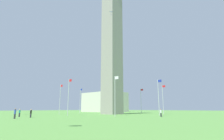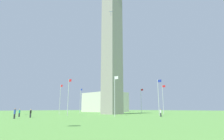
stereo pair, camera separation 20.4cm
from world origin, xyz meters
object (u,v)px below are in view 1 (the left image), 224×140
person_blue_shirt (15,114)px  obelisk_monument (112,43)px  flagpole_ne (163,98)px  person_black_shirt (31,113)px  flagpole_sw (60,98)px  flagpole_n (159,96)px  flagpole_nw (115,94)px  flagpole_e (141,100)px  kite_blue_diamond (111,12)px  flagpole_se (110,100)px  person_teal_shirt (20,113)px  flagpole_w (69,95)px  distant_building (105,102)px  flagpole_s (80,100)px  person_white_shirt (161,113)px

person_blue_shirt → obelisk_monument: bearing=29.2°
flagpole_ne → person_black_shirt: flagpole_ne is taller
flagpole_ne → flagpole_sw: size_ratio=1.00×
flagpole_n → flagpole_sw: (-27.27, -11.30, 0.00)m
flagpole_nw → flagpole_e: bearing=112.5°
flagpole_sw → kite_blue_diamond: bearing=12.1°
flagpole_n → person_blue_shirt: bearing=-111.1°
flagpole_se → kite_blue_diamond: 35.06m
flagpole_n → kite_blue_diamond: 26.62m
flagpole_e → person_blue_shirt: 46.13m
obelisk_monument → flagpole_nw: (11.35, -11.30, -17.95)m
person_teal_shirt → kite_blue_diamond: (8.49, 18.97, 27.81)m
obelisk_monument → kite_blue_diamond: 11.46m
flagpole_n → flagpole_e: bearing=135.0°
person_teal_shirt → flagpole_sw: bearing=42.5°
flagpole_w → flagpole_nw: 12.23m
flagpole_nw → distant_building: (-39.60, 36.37, -0.12)m
flagpole_ne → person_teal_shirt: (-13.35, -37.76, -4.11)m
flagpole_sw → kite_blue_diamond: size_ratio=6.31×
flagpole_ne → flagpole_s: same height
person_teal_shirt → obelisk_monument: bearing=6.8°
flagpole_w → person_blue_shirt: (4.46, -13.79, -4.04)m
person_blue_shirt → person_teal_shirt: bearing=83.7°
flagpole_n → person_black_shirt: flagpole_n is taller
flagpole_e → flagpole_w: bearing=-90.0°
person_white_shirt → kite_blue_diamond: (-12.99, -1.73, 27.79)m
flagpole_se → kite_blue_diamond: kite_blue_diamond is taller
flagpole_s → person_teal_shirt: (13.92, -26.47, -4.11)m
flagpole_ne → obelisk_monument: bearing=-135.1°
person_teal_shirt → kite_blue_diamond: 34.72m
distant_building → person_blue_shirt: bearing=-59.1°
flagpole_w → person_blue_shirt: flagpole_w is taller
obelisk_monument → flagpole_nw: bearing=-44.9°
flagpole_w → person_blue_shirt: 15.04m
flagpole_s → person_blue_shirt: 36.33m
flagpole_s → kite_blue_diamond: 33.46m
flagpole_e → flagpole_ne: bearing=-22.5°
person_white_shirt → flagpole_se: bearing=-41.6°
flagpole_nw → person_teal_shirt: size_ratio=5.54×
flagpole_e → person_black_shirt: (2.57, -42.13, -4.11)m
person_blue_shirt → distant_building: 64.00m
person_white_shirt → person_black_shirt: (-16.85, -20.39, -0.02)m
flagpole_se → flagpole_w: size_ratio=1.00×
flagpole_sw → kite_blue_diamond: (17.73, 3.80, 23.70)m
person_black_shirt → flagpole_n: bearing=-18.5°
kite_blue_diamond → obelisk_monument: bearing=130.9°
flagpole_s → flagpole_w: (15.98, -15.98, 0.00)m
person_teal_shirt → distant_building: (-26.25, 51.54, 3.99)m
flagpole_n → flagpole_w: 22.59m
person_teal_shirt → distant_building: 57.97m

